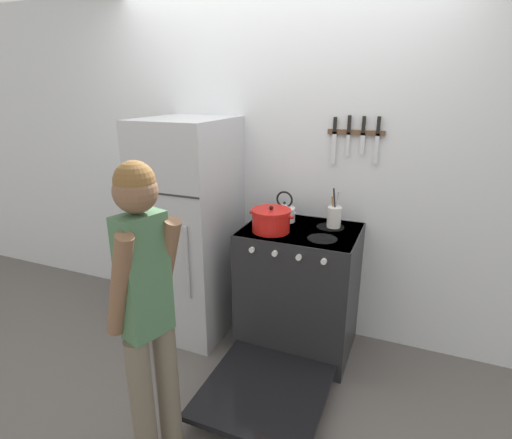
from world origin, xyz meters
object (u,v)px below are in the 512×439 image
object	(u,v)px
dutch_oven_pot	(271,220)
person	(147,309)
refrigerator	(191,229)
utensil_jar	(334,216)
tea_kettle	(284,212)
stove_range	(297,293)

from	to	relation	value
dutch_oven_pot	person	bearing A→B (deg)	-100.02
refrigerator	person	size ratio (longest dim) A/B	1.05
utensil_jar	person	bearing A→B (deg)	-112.85
refrigerator	dutch_oven_pot	bearing A→B (deg)	-6.44
dutch_oven_pot	utensil_jar	size ratio (longest dim) A/B	1.11
dutch_oven_pot	tea_kettle	world-z (taller)	tea_kettle
dutch_oven_pot	utensil_jar	bearing A→B (deg)	33.67
dutch_oven_pot	tea_kettle	size ratio (longest dim) A/B	1.38
stove_range	person	xyz separation A→B (m)	(-0.37, -1.17, 0.44)
stove_range	person	size ratio (longest dim) A/B	0.86
utensil_jar	refrigerator	bearing A→B (deg)	-170.76
tea_kettle	person	xyz separation A→B (m)	(-0.21, -1.33, -0.10)
tea_kettle	person	size ratio (longest dim) A/B	0.14
dutch_oven_pot	utensil_jar	distance (m)	0.45
stove_range	utensil_jar	size ratio (longest dim) A/B	4.90
refrigerator	person	distance (m)	1.27
refrigerator	stove_range	world-z (taller)	refrigerator
refrigerator	utensil_jar	distance (m)	1.08
refrigerator	person	xyz separation A→B (m)	(0.48, -1.17, 0.07)
tea_kettle	refrigerator	bearing A→B (deg)	-166.68
person	dutch_oven_pot	bearing A→B (deg)	6.91
tea_kettle	utensil_jar	size ratio (longest dim) A/B	0.81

